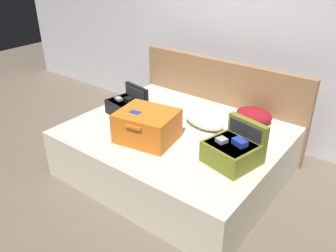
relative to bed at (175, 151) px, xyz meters
name	(u,v)px	position (x,y,z in m)	size (l,w,h in m)	color
ground_plane	(151,190)	(0.00, -0.40, -0.25)	(12.00, 12.00, 0.00)	#6B5B4C
back_wall	(240,29)	(0.00, 1.25, 1.05)	(8.00, 0.10, 2.60)	silver
bed	(175,151)	(0.00, 0.00, 0.00)	(2.07, 1.69, 0.50)	beige
headboard	(220,102)	(0.00, 0.89, 0.25)	(2.11, 0.08, 1.01)	olive
hard_case_large	(147,125)	(-0.11, -0.31, 0.40)	(0.60, 0.53, 0.29)	#D16619
hard_case_medium	(233,150)	(0.72, -0.16, 0.37)	(0.48, 0.49, 0.35)	olive
hard_case_small	(127,105)	(-0.65, -0.01, 0.35)	(0.41, 0.39, 0.29)	black
pillow_near_headboard	(254,115)	(0.53, 0.67, 0.32)	(0.39, 0.27, 0.14)	maroon
pillow_center_head	(204,121)	(0.19, 0.24, 0.32)	(0.46, 0.25, 0.14)	white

